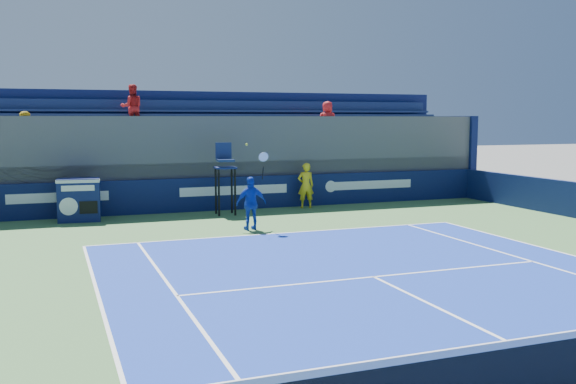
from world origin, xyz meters
name	(u,v)px	position (x,y,z in m)	size (l,w,h in m)	color
ball_person	(306,185)	(2.58, 16.53, 0.85)	(0.61, 0.40, 1.67)	yellow
back_hoarding	(234,193)	(0.00, 17.10, 0.60)	(20.40, 0.21, 1.20)	#0B1441
match_clock	(79,199)	(-5.39, 16.21, 0.74)	(1.38, 0.84, 1.40)	#0F184B
umpire_chair	(225,171)	(-0.61, 16.01, 1.53)	(0.74, 0.74, 2.48)	black
tennis_player	(251,203)	(-0.69, 12.76, 0.81)	(0.97, 0.42, 2.57)	#1539B0
stadium_seating	(219,156)	(-0.01, 19.15, 1.84)	(21.00, 4.05, 4.56)	#4B4A4F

